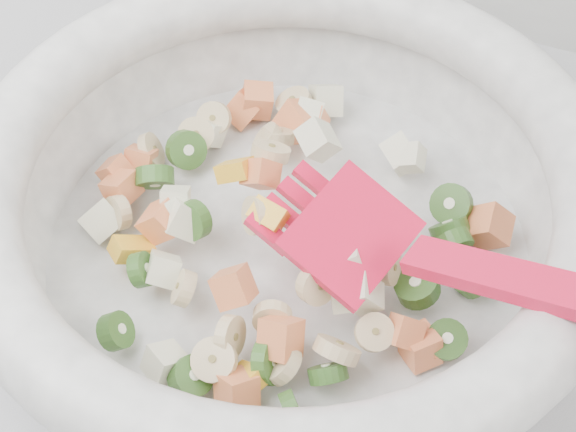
% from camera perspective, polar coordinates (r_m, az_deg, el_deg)
% --- Properties ---
extents(mixing_bowl, '(0.51, 0.40, 0.17)m').
position_cam_1_polar(mixing_bowl, '(0.54, 0.04, 0.82)').
color(mixing_bowl, white).
rests_on(mixing_bowl, counter).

